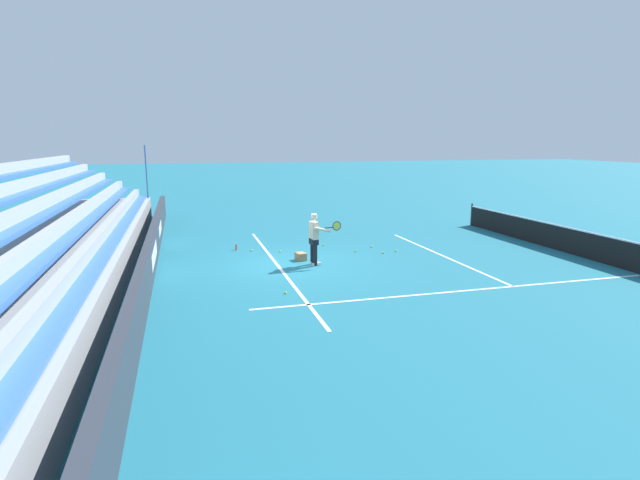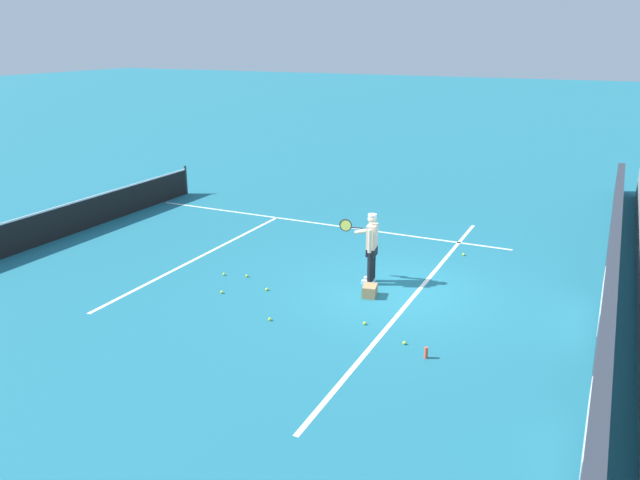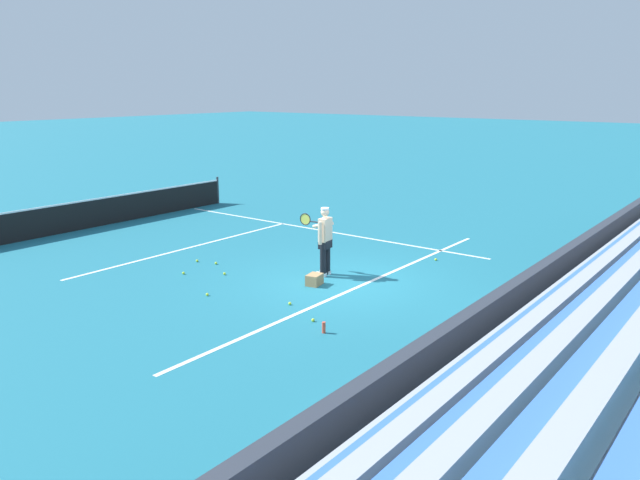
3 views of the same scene
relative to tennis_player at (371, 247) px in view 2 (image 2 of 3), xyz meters
The scene contains 17 objects.
ground_plane 1.15m from the tennis_player, 103.02° to the right, with size 160.00×160.00×0.00m, color #1E6B7F.
court_baseline_white 1.51m from the tennis_player, 97.73° to the right, with size 12.00×0.10×0.01m, color white.
court_sideline_white 5.21m from the tennis_player, 39.83° to the left, with size 0.10×12.00×0.01m, color white.
court_service_line_white 4.88m from the tennis_player, 91.96° to the left, with size 8.22×0.10×0.01m, color white.
back_wall_sponsor_board 5.21m from the tennis_player, 91.89° to the right, with size 25.77×0.25×1.10m.
tennis_player is the anchor object (origin of this frame).
ball_box_cardboard 1.13m from the tennis_player, 159.15° to the right, with size 0.40×0.30×0.26m, color #A87F51.
tennis_ball_near_player 3.64m from the tennis_player, 126.51° to the left, with size 0.07×0.07×0.07m, color #CCE533.
tennis_ball_far_right 3.32m from the tennis_player, 146.84° to the right, with size 0.07×0.07×0.07m, color #CCE533.
tennis_ball_by_box 3.21m from the tennis_player, 158.81° to the left, with size 0.07×0.07×0.07m, color #CCE533.
tennis_ball_on_baseline 3.15m from the tennis_player, 108.88° to the left, with size 0.07×0.07×0.07m, color #CCE533.
tennis_ball_toward_net 3.42m from the tennis_player, 28.66° to the right, with size 0.07×0.07×0.07m, color #CCE533.
tennis_ball_far_left 2.48m from the tennis_player, 161.44° to the right, with size 0.07×0.07×0.07m, color #CCE533.
tennis_ball_midcourt 2.64m from the tennis_player, 127.26° to the left, with size 0.07×0.07×0.07m, color #CCE533.
tennis_ball_stray_back 3.72m from the tennis_player, 108.07° to the left, with size 0.07×0.07×0.07m, color #CCE533.
water_bottle 3.86m from the tennis_player, 142.99° to the right, with size 0.07×0.07×0.22m, color #EA4C33.
tennis_net 9.46m from the tennis_player, 90.99° to the left, with size 11.09×0.09×1.07m.
Camera 2 is at (-12.94, -4.22, 5.66)m, focal length 35.00 mm.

